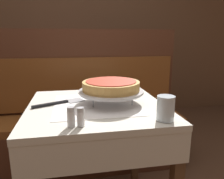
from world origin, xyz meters
TOP-DOWN VIEW (x-y plane):
  - dining_table_front at (0.00, 0.00)m, footprint 0.73×0.73m
  - dining_table_rear at (-0.29, 1.58)m, footprint 0.77×0.77m
  - booth_bench at (-0.01, 0.70)m, footprint 1.69×0.44m
  - back_wall_panel at (0.00, 2.04)m, footprint 6.00×0.04m
  - pizza_pan_stand at (0.08, 0.01)m, footprint 0.36×0.36m
  - deep_dish_pizza at (0.08, 0.01)m, footprint 0.31×0.31m
  - pizza_server at (-0.20, 0.05)m, footprint 0.28×0.16m
  - water_glass_near at (0.27, -0.29)m, footprint 0.08×0.08m
  - salt_shaker at (-0.13, -0.29)m, footprint 0.03×0.03m
  - pepper_shaker at (-0.10, -0.29)m, footprint 0.03×0.03m
  - condiment_caddy at (-0.32, 1.61)m, footprint 0.13×0.13m

SIDE VIEW (x-z plane):
  - booth_bench at x=-0.01m, z-range -0.25..0.95m
  - dining_table_rear at x=-0.29m, z-range 0.27..1.04m
  - dining_table_front at x=0.00m, z-range 0.27..1.05m
  - pizza_server at x=-0.20m, z-range 0.77..0.78m
  - condiment_caddy at x=-0.32m, z-range 0.72..0.89m
  - pepper_shaker at x=-0.10m, z-range 0.77..0.85m
  - salt_shaker at x=-0.13m, z-range 0.77..0.86m
  - water_glass_near at x=0.27m, z-range 0.77..0.88m
  - pizza_pan_stand at x=0.08m, z-range 0.80..0.87m
  - deep_dish_pizza at x=0.08m, z-range 0.85..0.90m
  - back_wall_panel at x=0.00m, z-range 0.00..2.40m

